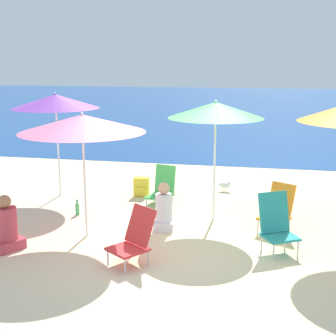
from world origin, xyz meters
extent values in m
plane|color=beige|center=(0.00, 0.00, 0.00)|extent=(60.00, 60.00, 0.00)
cube|color=#19478C|center=(0.00, 25.89, 0.00)|extent=(60.00, 40.00, 0.01)
cylinder|color=white|center=(0.64, 1.35, 0.94)|extent=(0.04, 0.04, 1.88)
cone|color=#47B756|center=(0.64, 1.35, 2.02)|extent=(1.69, 1.69, 0.28)
sphere|color=white|center=(0.64, 1.35, 2.18)|extent=(0.04, 0.04, 0.04)
cylinder|color=white|center=(-1.34, 0.10, 0.87)|extent=(0.04, 0.04, 1.75)
cone|color=pink|center=(-1.34, 0.10, 1.89)|extent=(2.02, 2.02, 0.28)
sphere|color=white|center=(-1.34, 0.10, 2.05)|extent=(0.04, 0.04, 0.04)
cylinder|color=white|center=(-2.80, 2.28, 0.95)|extent=(0.04, 0.04, 1.89)
cone|color=purple|center=(-2.80, 2.28, 2.04)|extent=(1.83, 1.83, 0.29)
sphere|color=white|center=(-2.80, 2.28, 2.20)|extent=(0.04, 0.04, 0.04)
cylinder|color=silver|center=(-0.78, 1.94, 0.07)|extent=(0.02, 0.02, 0.14)
cylinder|color=silver|center=(-0.42, 1.84, 0.07)|extent=(0.02, 0.02, 0.14)
cylinder|color=silver|center=(-0.67, 2.35, 0.07)|extent=(0.02, 0.02, 0.14)
cylinder|color=silver|center=(-0.31, 2.24, 0.07)|extent=(0.02, 0.02, 0.14)
cube|color=#47B756|center=(-0.54, 2.09, 0.16)|extent=(0.56, 0.60, 0.04)
cube|color=#47B756|center=(-0.48, 2.33, 0.47)|extent=(0.46, 0.23, 0.59)
cylinder|color=silver|center=(1.46, 0.79, 0.12)|extent=(0.02, 0.02, 0.25)
cylinder|color=silver|center=(1.78, 0.60, 0.12)|extent=(0.02, 0.02, 0.25)
cylinder|color=silver|center=(1.65, 1.11, 0.12)|extent=(0.02, 0.02, 0.25)
cylinder|color=silver|center=(1.97, 0.92, 0.12)|extent=(0.02, 0.02, 0.25)
cube|color=orange|center=(1.71, 0.86, 0.26)|extent=(0.61, 0.61, 0.04)
cube|color=orange|center=(1.83, 1.04, 0.56)|extent=(0.48, 0.39, 0.54)
cylinder|color=silver|center=(1.70, -0.28, 0.13)|extent=(0.02, 0.02, 0.25)
cylinder|color=silver|center=(2.06, -0.08, 0.13)|extent=(0.02, 0.02, 0.25)
cylinder|color=silver|center=(1.52, 0.04, 0.13)|extent=(0.02, 0.02, 0.25)
cylinder|color=silver|center=(1.88, 0.24, 0.13)|extent=(0.02, 0.02, 0.25)
cube|color=teal|center=(1.79, -0.02, 0.27)|extent=(0.63, 0.61, 0.04)
cube|color=teal|center=(1.69, 0.17, 0.60)|extent=(0.51, 0.40, 0.61)
cylinder|color=silver|center=(-0.63, -0.92, 0.11)|extent=(0.02, 0.02, 0.23)
cylinder|color=silver|center=(-0.30, -1.15, 0.11)|extent=(0.02, 0.02, 0.23)
cylinder|color=silver|center=(-0.39, -0.59, 0.11)|extent=(0.02, 0.02, 0.23)
cylinder|color=silver|center=(-0.06, -0.82, 0.11)|extent=(0.02, 0.02, 0.23)
cube|color=red|center=(-0.34, -0.87, 0.24)|extent=(0.67, 0.67, 0.04)
cube|color=red|center=(-0.20, -0.68, 0.54)|extent=(0.53, 0.47, 0.53)
cube|color=#BF3F4C|center=(-2.34, -0.68, 0.08)|extent=(0.54, 0.56, 0.16)
cylinder|color=#BF3F4C|center=(-2.34, -0.68, 0.41)|extent=(0.34, 0.34, 0.51)
sphere|color=#9E704C|center=(-2.34, -0.68, 0.77)|extent=(0.20, 0.20, 0.20)
cube|color=silver|center=(-0.15, 0.67, 0.08)|extent=(0.37, 0.42, 0.16)
cylinder|color=silver|center=(-0.15, 0.67, 0.40)|extent=(0.29, 0.29, 0.48)
sphere|color=tan|center=(-0.15, 0.67, 0.74)|extent=(0.20, 0.20, 0.20)
cube|color=yellow|center=(-1.06, 2.60, 0.20)|extent=(0.31, 0.19, 0.41)
cube|color=yellow|center=(-1.06, 2.49, 0.12)|extent=(0.22, 0.03, 0.18)
cylinder|color=#4CB266|center=(-1.92, 1.11, 0.10)|extent=(0.08, 0.08, 0.21)
cylinder|color=#4CB266|center=(-1.92, 1.11, 0.24)|extent=(0.03, 0.03, 0.07)
cylinder|color=black|center=(-1.92, 1.11, 0.29)|extent=(0.04, 0.04, 0.02)
cylinder|color=gold|center=(0.65, 3.35, 0.04)|extent=(0.01, 0.01, 0.07)
cylinder|color=gold|center=(0.70, 3.35, 0.04)|extent=(0.01, 0.01, 0.07)
ellipsoid|color=white|center=(0.67, 3.35, 0.14)|extent=(0.26, 0.11, 0.13)
sphere|color=white|center=(0.78, 3.35, 0.19)|extent=(0.07, 0.07, 0.07)
camera|label=1|loc=(1.47, -6.84, 2.85)|focal=50.00mm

